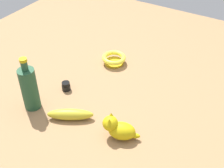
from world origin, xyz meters
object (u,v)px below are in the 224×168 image
(banana, at_px, (70,115))
(bowl, at_px, (114,59))
(bottle_tall, at_px, (29,88))
(nail_polish_jar, at_px, (66,86))
(cat_figurine, at_px, (118,128))

(banana, xyz_separation_m, bowl, (-0.43, -0.05, 0.00))
(banana, relative_size, bowl, 1.56)
(bowl, relative_size, bottle_tall, 0.50)
(bottle_tall, bearing_deg, nail_polish_jar, 162.45)
(nail_polish_jar, distance_m, banana, 0.19)
(cat_figurine, xyz_separation_m, nail_polish_jar, (-0.12, -0.34, -0.02))
(nail_polish_jar, bearing_deg, bowl, 165.34)
(cat_figurine, relative_size, bowl, 1.17)
(cat_figurine, distance_m, banana, 0.21)
(cat_figurine, bearing_deg, bowl, -147.25)
(banana, bearing_deg, cat_figurine, -25.35)
(banana, relative_size, bottle_tall, 0.77)
(nail_polish_jar, xyz_separation_m, bottle_tall, (0.16, -0.05, 0.08))
(nail_polish_jar, height_order, bottle_tall, bottle_tall)
(nail_polish_jar, relative_size, bottle_tall, 0.17)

